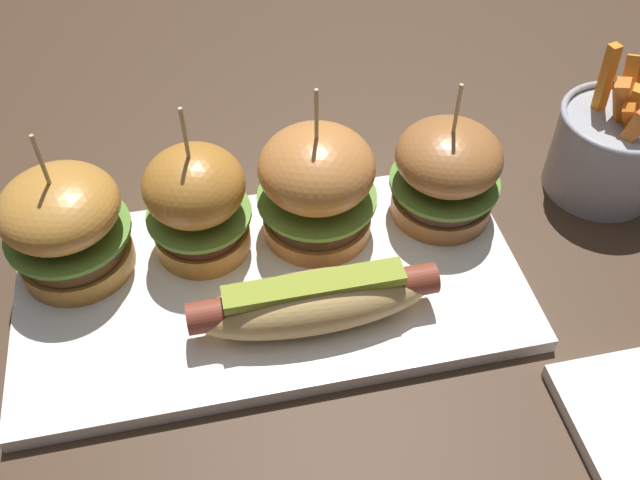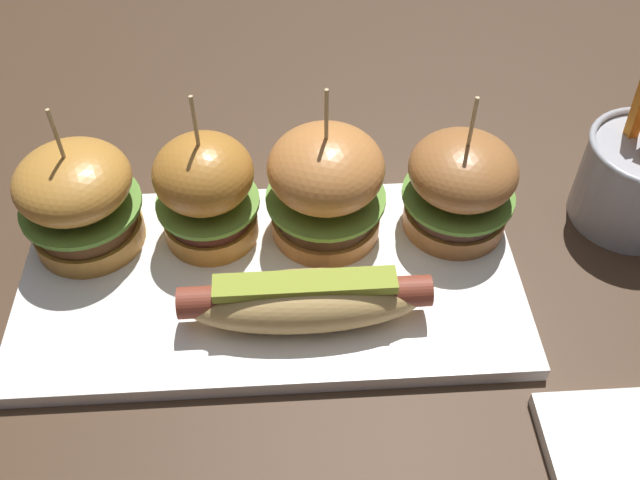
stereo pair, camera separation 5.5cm
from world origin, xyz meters
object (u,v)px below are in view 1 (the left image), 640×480
at_px(slider_center_right, 317,185).
at_px(fries_bucket, 610,148).
at_px(slider_far_right, 446,172).
at_px(slider_far_left, 66,225).
at_px(platter_main, 271,286).
at_px(slider_center_left, 197,203).
at_px(hot_dog, 314,300).

xyz_separation_m(slider_center_right, fries_bucket, (0.28, 0.01, -0.02)).
bearing_deg(slider_far_right, slider_center_right, 179.62).
xyz_separation_m(slider_far_left, slider_center_right, (0.20, 0.00, 0.00)).
xyz_separation_m(platter_main, slider_center_right, (0.05, 0.05, 0.06)).
bearing_deg(slider_far_right, slider_far_left, 179.87).
bearing_deg(slider_center_left, slider_center_right, -0.47).
height_order(hot_dog, slider_far_right, slider_far_right).
relative_size(hot_dog, slider_center_right, 1.31).
distance_m(hot_dog, fries_bucket, 0.32).
xyz_separation_m(platter_main, slider_far_left, (-0.15, 0.05, 0.05)).
bearing_deg(fries_bucket, slider_center_right, -177.01).
distance_m(hot_dog, slider_center_right, 0.10).
height_order(slider_center_left, slider_far_right, slider_center_left).
xyz_separation_m(slider_center_left, slider_far_right, (0.21, -0.00, -0.00)).
bearing_deg(slider_center_right, platter_main, -134.24).
bearing_deg(platter_main, hot_dog, -58.93).
bearing_deg(slider_far_left, platter_main, -18.12).
bearing_deg(platter_main, slider_far_left, 161.88).
bearing_deg(fries_bucket, slider_far_right, -174.72).
xyz_separation_m(platter_main, slider_far_right, (0.16, 0.05, 0.05)).
distance_m(platter_main, slider_far_right, 0.18).
xyz_separation_m(slider_far_left, slider_center_left, (0.10, 0.00, 0.00)).
height_order(platter_main, hot_dog, hot_dog).
distance_m(slider_far_left, slider_far_right, 0.32).
distance_m(slider_center_right, fries_bucket, 0.28).
bearing_deg(hot_dog, platter_main, 121.07).
distance_m(slider_far_left, fries_bucket, 0.48).
bearing_deg(slider_far_right, hot_dog, -144.78).
bearing_deg(slider_far_left, fries_bucket, 1.73).
bearing_deg(hot_dog, slider_far_left, 152.16).
height_order(slider_center_left, fries_bucket, slider_center_left).
relative_size(slider_center_right, fries_bucket, 1.03).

